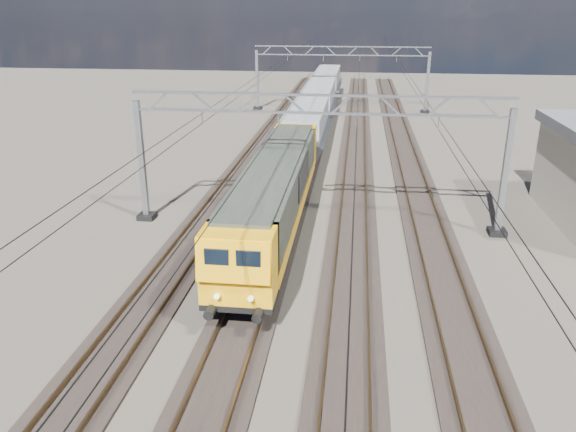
# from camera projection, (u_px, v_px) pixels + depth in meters

# --- Properties ---
(ground) EXTENTS (160.00, 160.00, 0.00)m
(ground) POSITION_uv_depth(u_px,v_px,m) (309.00, 257.00, 26.72)
(ground) COLOR black
(ground) RESTS_ON ground
(track_outer_west) EXTENTS (2.60, 140.00, 0.30)m
(track_outer_west) POSITION_uv_depth(u_px,v_px,m) (187.00, 249.00, 27.39)
(track_outer_west) COLOR black
(track_outer_west) RESTS_ON ground
(track_loco) EXTENTS (2.60, 140.00, 0.30)m
(track_loco) POSITION_uv_depth(u_px,v_px,m) (268.00, 254.00, 26.93)
(track_loco) COLOR black
(track_loco) RESTS_ON ground
(track_inner_east) EXTENTS (2.60, 140.00, 0.30)m
(track_inner_east) POSITION_uv_depth(u_px,v_px,m) (351.00, 258.00, 26.47)
(track_inner_east) COLOR black
(track_inner_east) RESTS_ON ground
(track_outer_east) EXTENTS (2.60, 140.00, 0.30)m
(track_outer_east) POSITION_uv_depth(u_px,v_px,m) (438.00, 262.00, 26.01)
(track_outer_east) COLOR black
(track_outer_east) RESTS_ON ground
(catenary_gantry_mid) EXTENTS (19.90, 0.90, 7.11)m
(catenary_gantry_mid) POSITION_uv_depth(u_px,v_px,m) (317.00, 156.00, 29.07)
(catenary_gantry_mid) COLOR gray
(catenary_gantry_mid) RESTS_ON ground
(catenary_gantry_far) EXTENTS (19.90, 0.90, 7.11)m
(catenary_gantry_far) POSITION_uv_depth(u_px,v_px,m) (341.00, 76.00, 62.52)
(catenary_gantry_far) COLOR gray
(catenary_gantry_far) RESTS_ON ground
(overhead_wires) EXTENTS (12.03, 140.00, 0.53)m
(overhead_wires) POSITION_uv_depth(u_px,v_px,m) (323.00, 108.00, 32.14)
(overhead_wires) COLOR black
(overhead_wires) RESTS_ON ground
(locomotive) EXTENTS (2.76, 21.10, 3.62)m
(locomotive) POSITION_uv_depth(u_px,v_px,m) (276.00, 191.00, 28.70)
(locomotive) COLOR black
(locomotive) RESTS_ON ground
(hopper_wagon_lead) EXTENTS (3.38, 13.00, 3.25)m
(hopper_wagon_lead) POSITION_uv_depth(u_px,v_px,m) (307.00, 125.00, 45.18)
(hopper_wagon_lead) COLOR black
(hopper_wagon_lead) RESTS_ON ground
(hopper_wagon_mid) EXTENTS (3.38, 13.00, 3.25)m
(hopper_wagon_mid) POSITION_uv_depth(u_px,v_px,m) (319.00, 98.00, 58.38)
(hopper_wagon_mid) COLOR black
(hopper_wagon_mid) RESTS_ON ground
(hopper_wagon_third) EXTENTS (3.38, 13.00, 3.25)m
(hopper_wagon_third) POSITION_uv_depth(u_px,v_px,m) (327.00, 81.00, 71.57)
(hopper_wagon_third) COLOR black
(hopper_wagon_third) RESTS_ON ground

